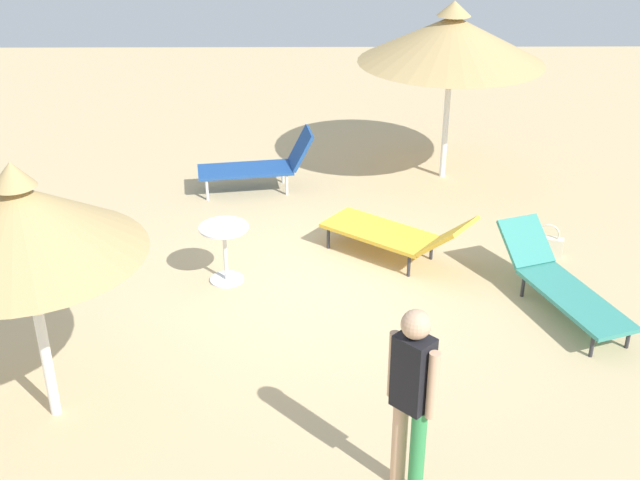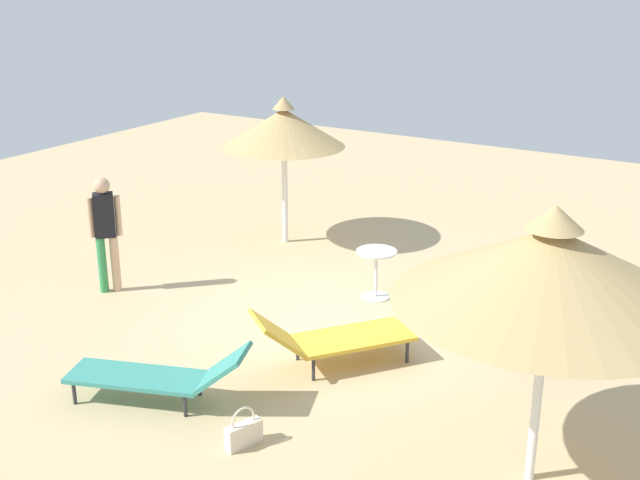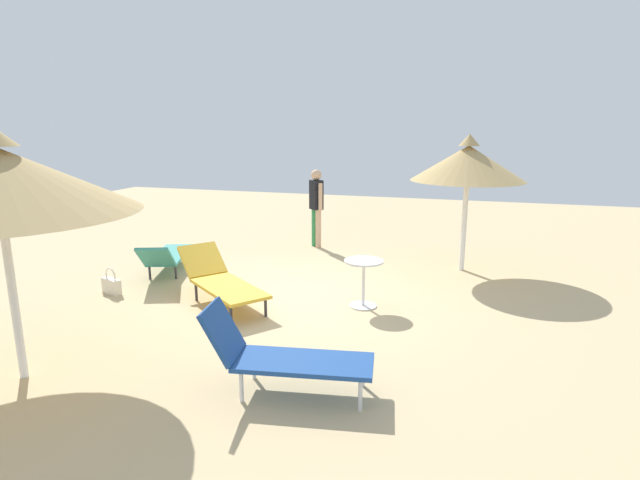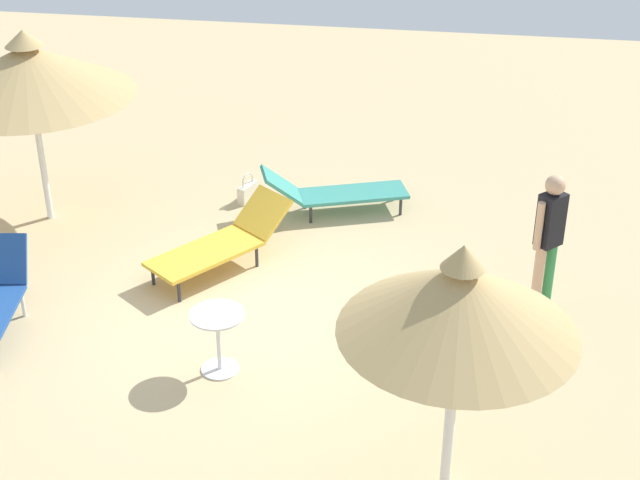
{
  "view_description": "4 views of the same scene",
  "coord_description": "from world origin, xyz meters",
  "views": [
    {
      "loc": [
        -0.07,
        -8.57,
        5.06
      ],
      "look_at": [
        -0.01,
        -0.46,
        0.88
      ],
      "focal_mm": 45.48,
      "sensor_mm": 36.0,
      "label": 1
    },
    {
      "loc": [
        8.66,
        5.17,
        4.74
      ],
      "look_at": [
        0.2,
        0.04,
        1.29
      ],
      "focal_mm": 44.91,
      "sensor_mm": 36.0,
      "label": 2
    },
    {
      "loc": [
        -2.69,
        7.51,
        2.76
      ],
      "look_at": [
        -0.2,
        -0.69,
        0.81
      ],
      "focal_mm": 28.46,
      "sensor_mm": 36.0,
      "label": 3
    },
    {
      "loc": [
        -9.48,
        -2.28,
        6.43
      ],
      "look_at": [
        -0.1,
        -0.78,
        1.15
      ],
      "focal_mm": 53.74,
      "sensor_mm": 36.0,
      "label": 4
    }
  ],
  "objects": [
    {
      "name": "lounge_chair_center",
      "position": [
        1.01,
        0.68,
        0.39
      ],
      "size": [
        1.99,
        1.74,
        0.79
      ],
      "color": "gold",
      "rests_on": "ground"
    },
    {
      "name": "parasol_umbrella_near_left",
      "position": [
        1.99,
        3.5,
        2.21
      ],
      "size": [
        2.82,
        2.82,
        2.77
      ],
      "color": "white",
      "rests_on": "ground"
    },
    {
      "name": "person_standing_front",
      "position": [
        0.7,
        -3.38,
        1.03
      ],
      "size": [
        0.37,
        0.36,
        1.78
      ],
      "color": "tan",
      "rests_on": "ground"
    },
    {
      "name": "lounge_chair_far_left",
      "position": [
        -0.88,
        2.96,
        0.43
      ],
      "size": [
        1.81,
        0.84,
        0.93
      ],
      "color": "#1E478C",
      "rests_on": "ground"
    },
    {
      "name": "ground",
      "position": [
        0.0,
        0.0,
        -0.05
      ],
      "size": [
        24.0,
        24.0,
        0.1
      ],
      "primitive_type": "cube",
      "color": "tan"
    },
    {
      "name": "handbag",
      "position": [
        2.98,
        0.8,
        0.15
      ],
      "size": [
        0.42,
        0.25,
        0.45
      ],
      "color": "beige",
      "rests_on": "ground"
    },
    {
      "name": "parasol_umbrella_back",
      "position": [
        -2.57,
        -2.37,
        2.06
      ],
      "size": [
        2.11,
        2.11,
        2.6
      ],
      "color": "white",
      "rests_on": "ground"
    },
    {
      "name": "lounge_chair_far_right",
      "position": [
        2.76,
        -0.51,
        0.35
      ],
      "size": [
        1.23,
        2.16,
        0.74
      ],
      "color": "teal",
      "rests_on": "ground"
    },
    {
      "name": "side_table_round",
      "position": [
        -1.17,
        0.17,
        0.51
      ],
      "size": [
        0.6,
        0.6,
        0.74
      ],
      "color": "silver",
      "rests_on": "ground"
    }
  ]
}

